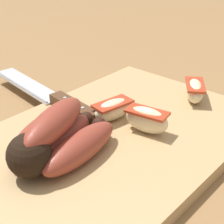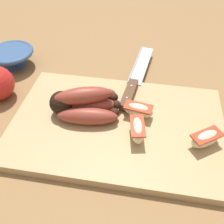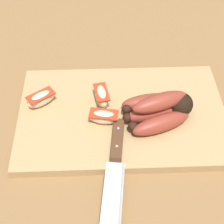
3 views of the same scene
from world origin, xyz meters
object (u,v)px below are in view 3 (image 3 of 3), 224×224
Objects in this scene: apple_wedge_far at (41,99)px; banana_bunch at (160,109)px; apple_wedge_middle at (104,117)px; apple_wedge_near at (102,96)px; chefs_knife at (116,161)px.

banana_bunch is at bearing -10.89° from apple_wedge_far.
apple_wedge_middle is 0.15m from apple_wedge_far.
banana_bunch is 2.19× the size of apple_wedge_far.
apple_wedge_far is at bearing 156.86° from apple_wedge_middle.
apple_wedge_near is 0.96× the size of apple_wedge_far.
banana_bunch is 0.26m from apple_wedge_far.
chefs_knife is at bearing -130.71° from banana_bunch.
chefs_knife is (-0.10, -0.11, -0.02)m from banana_bunch.
banana_bunch is at bearing 4.41° from apple_wedge_middle.
apple_wedge_middle is 0.99× the size of apple_wedge_far.
apple_wedge_far is at bearing 169.11° from banana_bunch.
apple_wedge_middle is at bearing -86.67° from apple_wedge_near.
apple_wedge_far is (-0.14, 0.06, 0.00)m from apple_wedge_middle.
apple_wedge_far is (-0.25, 0.05, -0.01)m from banana_bunch.
apple_wedge_near is at bearing 0.52° from apple_wedge_far.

